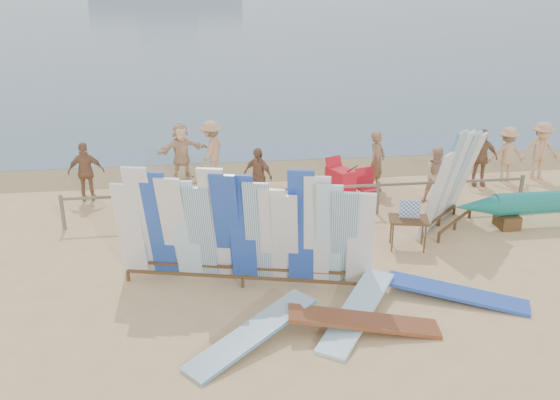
{
  "coord_description": "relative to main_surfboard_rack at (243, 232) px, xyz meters",
  "views": [
    {
      "loc": [
        -2.42,
        -11.1,
        5.96
      ],
      "look_at": [
        -0.76,
        1.7,
        1.02
      ],
      "focal_mm": 38.0,
      "sensor_mm": 36.0,
      "label": 1
    }
  ],
  "objects": [
    {
      "name": "beachgoer_extra_1",
      "position": [
        -3.96,
        5.33,
        -0.32
      ],
      "size": [
        1.0,
        0.47,
        1.67
      ],
      "primitive_type": "imported",
      "rotation": [
        0.0,
        0.0,
        3.19
      ],
      "color": "#8C6042",
      "rests_on": "ground"
    },
    {
      "name": "wet_sand_strip",
      "position": [
        1.77,
        7.5,
        -1.15
      ],
      "size": [
        40.0,
        2.6,
        0.01
      ],
      "primitive_type": "cube",
      "color": "olive",
      "rests_on": "ground"
    },
    {
      "name": "flat_board_d",
      "position": [
        4.07,
        -1.19,
        -1.15
      ],
      "size": [
        2.67,
        1.69,
        0.27
      ],
      "primitive_type": "cube",
      "rotation": [
        0.08,
        0.0,
        1.12
      ],
      "color": "blue",
      "rests_on": "ground"
    },
    {
      "name": "stroller",
      "position": [
        3.03,
        4.47,
        -0.68
      ],
      "size": [
        0.89,
        1.02,
        1.18
      ],
      "rotation": [
        0.0,
        0.0,
        0.43
      ],
      "color": "red",
      "rests_on": "ground"
    },
    {
      "name": "flat_board_c",
      "position": [
        1.99,
        -2.05,
        -1.15
      ],
      "size": [
        2.74,
        0.89,
        0.42
      ],
      "primitive_type": "cube",
      "rotation": [
        0.13,
        0.0,
        1.45
      ],
      "color": "brown",
      "rests_on": "ground"
    },
    {
      "name": "beachgoer_9",
      "position": [
        8.39,
        5.4,
        -0.31
      ],
      "size": [
        1.14,
        0.57,
        1.69
      ],
      "primitive_type": "imported",
      "rotation": [
        0.0,
        0.0,
        3.02
      ],
      "color": "tan",
      "rests_on": "ground"
    },
    {
      "name": "vendor_table",
      "position": [
        3.88,
        1.18,
        -0.76
      ],
      "size": [
        1.0,
        0.81,
        1.17
      ],
      "rotation": [
        0.0,
        0.0,
        -0.23
      ],
      "color": "brown",
      "rests_on": "ground"
    },
    {
      "name": "beachgoer_3",
      "position": [
        -0.48,
        6.66,
        -0.22
      ],
      "size": [
        0.95,
        1.29,
        1.85
      ],
      "primitive_type": "imported",
      "rotation": [
        0.0,
        0.0,
        4.28
      ],
      "color": "tan",
      "rests_on": "ground"
    },
    {
      "name": "beachgoer_4",
      "position": [
        0.73,
        4.53,
        -0.36
      ],
      "size": [
        0.95,
        0.91,
        1.57
      ],
      "primitive_type": "imported",
      "rotation": [
        0.0,
        0.0,
        5.55
      ],
      "color": "#8C6042",
      "rests_on": "ground"
    },
    {
      "name": "flat_board_e",
      "position": [
        -0.01,
        -2.19,
        -1.15
      ],
      "size": [
        2.46,
        2.09,
        0.43
      ],
      "primitive_type": "cube",
      "rotation": [
        0.13,
        0.0,
        -0.91
      ],
      "color": "white",
      "rests_on": "ground"
    },
    {
      "name": "flat_board_b",
      "position": [
        1.97,
        -1.65,
        -1.15
      ],
      "size": [
        1.98,
        2.54,
        0.36
      ],
      "primitive_type": "cube",
      "rotation": [
        0.11,
        0.0,
        -0.6
      ],
      "color": "#9AD7F7",
      "rests_on": "ground"
    },
    {
      "name": "ocean",
      "position": [
        1.77,
        128.3,
        -1.15
      ],
      "size": [
        320.0,
        240.0,
        0.02
      ],
      "primitive_type": "cube",
      "color": "#45647C",
      "rests_on": "ground"
    },
    {
      "name": "beachgoer_8",
      "position": [
        5.61,
        3.9,
        -0.36
      ],
      "size": [
        0.83,
        0.54,
        1.58
      ],
      "primitive_type": "imported",
      "rotation": [
        0.0,
        0.0,
        6.05
      ],
      "color": "beige",
      "rests_on": "ground"
    },
    {
      "name": "beachgoer_7",
      "position": [
        4.24,
        5.08,
        -0.26
      ],
      "size": [
        0.7,
        0.71,
        1.77
      ],
      "primitive_type": "imported",
      "rotation": [
        0.0,
        0.0,
        0.81
      ],
      "color": "#8C6042",
      "rests_on": "ground"
    },
    {
      "name": "beach_chair_left",
      "position": [
        1.86,
        4.09,
        -0.9
      ],
      "size": [
        0.55,
        0.57,
        0.86
      ],
      "rotation": [
        0.0,
        0.0,
        0.01
      ],
      "color": "red",
      "rests_on": "ground"
    },
    {
      "name": "side_surfboard_rack",
      "position": [
        5.24,
        2.15,
        0.03
      ],
      "size": [
        2.08,
        2.06,
        2.63
      ],
      "rotation": [
        0.0,
        0.0,
        0.78
      ],
      "color": "brown",
      "rests_on": "ground"
    },
    {
      "name": "main_surfboard_rack",
      "position": [
        0.0,
        0.0,
        0.0
      ],
      "size": [
        5.14,
        1.82,
        2.57
      ],
      "rotation": [
        0.0,
        0.0,
        -0.24
      ],
      "color": "brown",
      "rests_on": "ground"
    },
    {
      "name": "beachgoer_10",
      "position": [
        7.41,
        5.13,
        -0.29
      ],
      "size": [
        1.08,
        0.62,
        1.73
      ],
      "primitive_type": "imported",
      "rotation": [
        0.0,
        0.0,
        6.1
      ],
      "color": "#8C6042",
      "rests_on": "ground"
    },
    {
      "name": "beach_chair_right",
      "position": [
        3.8,
        4.38,
        -0.9
      ],
      "size": [
        0.69,
        0.7,
        0.87
      ],
      "rotation": [
        0.0,
        0.0,
        0.29
      ],
      "color": "red",
      "rests_on": "ground"
    },
    {
      "name": "beachgoer_extra_0",
      "position": [
        9.47,
        5.39,
        -0.24
      ],
      "size": [
        1.22,
        0.62,
        1.81
      ],
      "primitive_type": "imported",
      "rotation": [
        0.0,
        0.0,
        6.17
      ],
      "color": "tan",
      "rests_on": "ground"
    },
    {
      "name": "fence",
      "position": [
        1.77,
        3.3,
        -0.52
      ],
      "size": [
        12.08,
        0.08,
        0.9
      ],
      "color": "#706855",
      "rests_on": "ground"
    },
    {
      "name": "beachgoer_11",
      "position": [
        -1.4,
        6.99,
        -0.28
      ],
      "size": [
        1.68,
        1.07,
        1.73
      ],
      "primitive_type": "imported",
      "rotation": [
        0.0,
        0.0,
        0.37
      ],
      "color": "beige",
      "rests_on": "ground"
    },
    {
      "name": "ground",
      "position": [
        1.77,
        0.3,
        -1.15
      ],
      "size": [
        160.0,
        160.0,
        0.0
      ],
      "primitive_type": "plane",
      "color": "#D5B17B",
      "rests_on": "ground"
    }
  ]
}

